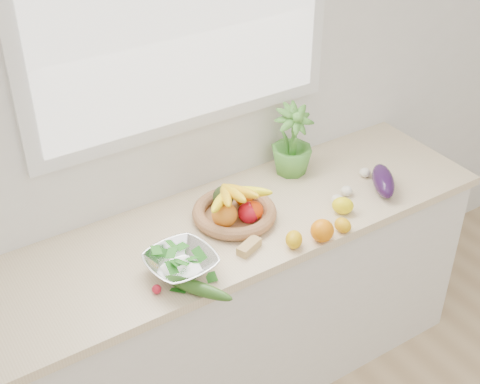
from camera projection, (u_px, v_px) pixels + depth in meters
back_wall at (185, 93)px, 2.60m from camera, size 4.50×0.02×2.70m
counter_cabinet at (228, 311)px, 2.91m from camera, size 2.20×0.58×0.86m
countertop at (227, 229)px, 2.65m from camera, size 2.24×0.62×0.04m
orange_loose at (322, 231)px, 2.54m from camera, size 0.09×0.09×0.09m
lemon_a at (343, 225)px, 2.59m from camera, size 0.07×0.08×0.06m
lemon_b at (294, 239)px, 2.51m from camera, size 0.10×0.10×0.06m
lemon_c at (343, 206)px, 2.69m from camera, size 0.11×0.11×0.07m
apple at (249, 213)px, 2.63m from camera, size 0.11×0.11×0.09m
ginger at (249, 247)px, 2.50m from camera, size 0.11×0.08×0.03m
garlic_a at (347, 191)px, 2.80m from camera, size 0.06×0.06×0.04m
garlic_b at (365, 173)px, 2.92m from camera, size 0.05×0.05×0.04m
garlic_c at (337, 200)px, 2.75m from camera, size 0.06×0.06×0.04m
eggplant at (383, 181)px, 2.82m from camera, size 0.20×0.24×0.09m
cucumber at (197, 288)px, 2.30m from camera, size 0.19×0.26×0.05m
radish at (157, 289)px, 2.31m from camera, size 0.04×0.04×0.03m
potted_herb at (292, 141)px, 2.88m from camera, size 0.19×0.19×0.33m
fruit_basket at (234, 209)px, 2.65m from camera, size 0.38×0.38×0.18m
colander_with_spinach at (181, 260)px, 2.36m from camera, size 0.27×0.27×0.13m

